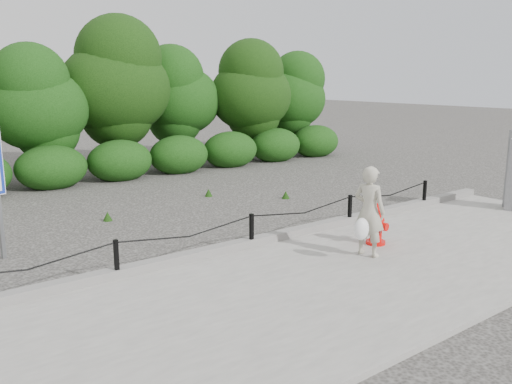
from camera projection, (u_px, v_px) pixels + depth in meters
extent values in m
plane|color=#2D2B28|center=(252.00, 251.00, 9.55)|extent=(90.00, 90.00, 0.00)
cube|color=gray|center=(333.00, 282.00, 7.99)|extent=(14.00, 4.00, 0.08)
cube|color=slate|center=(250.00, 242.00, 9.56)|extent=(14.00, 0.22, 0.14)
cube|color=black|center=(117.00, 259.00, 7.98)|extent=(0.06, 0.06, 0.60)
cube|color=black|center=(252.00, 230.00, 9.47)|extent=(0.06, 0.06, 0.60)
cube|color=black|center=(350.00, 209.00, 10.96)|extent=(0.06, 0.06, 0.60)
cube|color=black|center=(425.00, 193.00, 12.45)|extent=(0.06, 0.06, 0.60)
cylinder|color=black|center=(27.00, 263.00, 7.19)|extent=(2.50, 0.02, 0.02)
cylinder|color=black|center=(189.00, 230.00, 8.68)|extent=(2.50, 0.02, 0.02)
cylinder|color=black|center=(304.00, 208.00, 10.17)|extent=(2.50, 0.02, 0.02)
cylinder|color=black|center=(390.00, 191.00, 11.66)|extent=(2.50, 0.02, 0.02)
cylinder|color=black|center=(41.00, 150.00, 15.41)|extent=(0.18, 0.18, 1.92)
ellipsoid|color=#255112|center=(37.00, 102.00, 15.13)|extent=(2.83, 2.45, 3.06)
cylinder|color=black|center=(118.00, 135.00, 17.16)|extent=(0.18, 0.18, 2.38)
ellipsoid|color=#255112|center=(115.00, 81.00, 16.81)|extent=(3.52, 3.05, 3.81)
cylinder|color=black|center=(181.00, 135.00, 19.01)|extent=(0.18, 0.18, 1.98)
ellipsoid|color=#255112|center=(180.00, 95.00, 18.71)|extent=(2.94, 2.54, 3.17)
cylinder|color=black|center=(251.00, 131.00, 19.87)|extent=(0.18, 0.18, 2.11)
ellipsoid|color=#255112|center=(251.00, 90.00, 19.56)|extent=(3.12, 2.70, 3.37)
cylinder|color=black|center=(291.00, 128.00, 21.57)|extent=(0.18, 0.18, 1.94)
ellipsoid|color=#255112|center=(292.00, 94.00, 21.28)|extent=(2.87, 2.48, 3.10)
cylinder|color=red|center=(375.00, 242.00, 9.69)|extent=(0.40, 0.40, 0.06)
cylinder|color=red|center=(376.00, 227.00, 9.63)|extent=(0.25, 0.25, 0.52)
cylinder|color=red|center=(377.00, 211.00, 9.57)|extent=(0.29, 0.29, 0.05)
ellipsoid|color=red|center=(377.00, 210.00, 9.57)|extent=(0.26, 0.26, 0.17)
cylinder|color=red|center=(377.00, 205.00, 9.55)|extent=(0.07, 0.07, 0.05)
cylinder|color=red|center=(372.00, 223.00, 9.51)|extent=(0.11, 0.12, 0.11)
cylinder|color=red|center=(381.00, 220.00, 9.72)|extent=(0.11, 0.12, 0.11)
cylinder|color=red|center=(384.00, 227.00, 9.52)|extent=(0.16, 0.14, 0.15)
cylinder|color=slate|center=(381.00, 231.00, 9.53)|extent=(0.01, 0.05, 0.11)
imported|color=#ADA894|center=(369.00, 211.00, 8.93)|extent=(0.47, 0.62, 1.52)
ellipsoid|color=white|center=(361.00, 229.00, 8.65)|extent=(0.27, 0.21, 0.36)
cube|color=slate|center=(507.00, 169.00, 12.26)|extent=(0.09, 0.09, 1.76)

